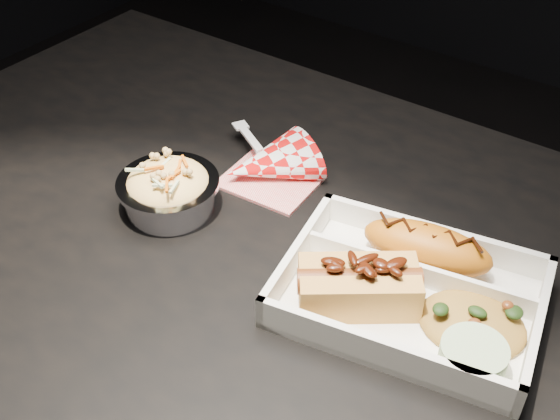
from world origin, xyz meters
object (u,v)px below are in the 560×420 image
Objects in this scene: fried_pastry at (427,247)px; hotdog at (359,284)px; food_tray at (409,296)px; napkin_fork at (268,164)px; dining_table at (270,329)px; foil_coleslaw_cup at (168,188)px.

fried_pastry is 1.07× the size of hotdog.
napkin_fork is at bearing 148.27° from food_tray.
dining_table is 0.20m from napkin_fork.
dining_table is 7.45× the size of napkin_fork.
napkin_fork reaches higher than hotdog.
food_tray is 0.26m from napkin_fork.
dining_table is 8.80× the size of fried_pastry.
foil_coleslaw_cup is at bearing 172.80° from dining_table.
napkin_fork is (-0.23, 0.04, -0.01)m from fried_pastry.
food_tray is 0.30m from foil_coleslaw_cup.
food_tray is at bearing 17.77° from dining_table.
napkin_fork is (-0.24, 0.09, 0.01)m from food_tray.
fried_pastry is (-0.01, 0.05, 0.02)m from food_tray.
fried_pastry is at bearing 20.41° from napkin_fork.
food_tray is at bearing -79.22° from fried_pastry.
hotdog is (-0.04, -0.03, 0.02)m from food_tray.
hotdog reaches higher than dining_table.
food_tray reaches higher than dining_table.
fried_pastry is at bearing 90.00° from food_tray.
foil_coleslaw_cup is at bearing -85.14° from napkin_fork.
dining_table is at bearing 149.43° from hotdog.
foil_coleslaw_cup is (-0.16, 0.02, 0.12)m from dining_table.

